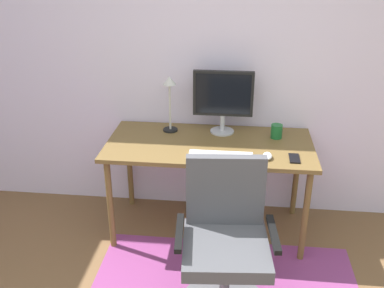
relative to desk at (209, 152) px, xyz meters
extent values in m
cube|color=silver|center=(-0.01, 0.42, 0.63)|extent=(6.00, 0.10, 2.60)
cube|color=brown|center=(0.00, 0.00, 0.06)|extent=(1.48, 0.71, 0.03)
cylinder|color=brown|center=(-0.68, -0.29, -0.31)|extent=(0.04, 0.04, 0.71)
cylinder|color=brown|center=(0.68, -0.29, -0.31)|extent=(0.04, 0.04, 0.71)
cylinder|color=brown|center=(-0.68, 0.29, -0.31)|extent=(0.04, 0.04, 0.71)
cylinder|color=brown|center=(0.68, 0.29, -0.31)|extent=(0.04, 0.04, 0.71)
cylinder|color=#B2B2B7|center=(0.08, 0.21, 0.08)|extent=(0.18, 0.18, 0.01)
cylinder|color=#B2B2B7|center=(0.08, 0.21, 0.14)|extent=(0.04, 0.04, 0.12)
cube|color=black|center=(0.08, 0.21, 0.38)|extent=(0.44, 0.04, 0.34)
cube|color=black|center=(0.08, 0.19, 0.38)|extent=(0.40, 0.00, 0.30)
cube|color=white|center=(0.09, -0.22, 0.08)|extent=(0.43, 0.13, 0.02)
ellipsoid|color=white|center=(0.40, -0.20, 0.09)|extent=(0.06, 0.10, 0.03)
cylinder|color=#1B622C|center=(0.48, 0.15, 0.12)|extent=(0.08, 0.08, 0.10)
cube|color=black|center=(0.58, -0.20, 0.08)|extent=(0.07, 0.14, 0.01)
cylinder|color=black|center=(-0.31, 0.20, 0.08)|extent=(0.11, 0.11, 0.01)
cylinder|color=beige|center=(-0.31, 0.20, 0.26)|extent=(0.02, 0.02, 0.35)
cone|color=beige|center=(-0.31, 0.20, 0.47)|extent=(0.10, 0.10, 0.06)
cylinder|color=slate|center=(0.16, -0.84, -0.43)|extent=(0.06, 0.06, 0.37)
cube|color=#4C4C51|center=(0.16, -0.84, -0.21)|extent=(0.53, 0.53, 0.08)
cube|color=#4C4C51|center=(0.14, -0.63, 0.06)|extent=(0.47, 0.10, 0.44)
cube|color=black|center=(-0.10, -0.87, -0.10)|extent=(0.07, 0.34, 0.03)
cube|color=black|center=(0.42, -0.82, -0.10)|extent=(0.07, 0.34, 0.03)
camera|label=1|loc=(0.19, -2.89, 1.38)|focal=41.35mm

